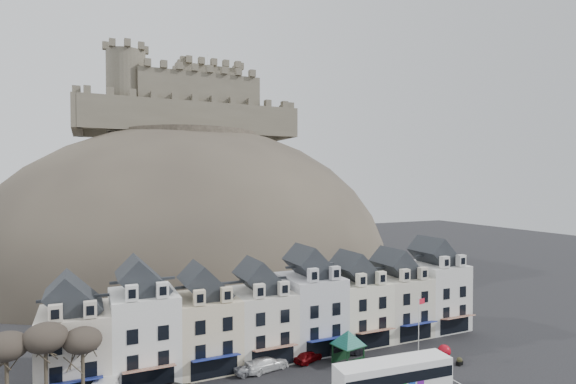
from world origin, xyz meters
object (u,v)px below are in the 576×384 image
object	(u,v)px
bus	(393,376)
car_charcoal	(346,349)
red_buoy	(444,352)
car_maroon	(308,356)
car_silver	(254,366)
flagpole	(419,324)
bus_shelter	(348,338)
car_white	(266,363)

from	to	relation	value
bus	car_charcoal	world-z (taller)	bus
red_buoy	car_charcoal	world-z (taller)	red_buoy
car_maroon	red_buoy	bearing A→B (deg)	-135.42
bus	car_silver	distance (m)	15.26
flagpole	car_maroon	size ratio (longest dim) A/B	1.89
flagpole	bus	bearing A→B (deg)	-144.68
car_charcoal	bus_shelter	bearing A→B (deg)	167.94
bus_shelter	car_white	size ratio (longest dim) A/B	1.14
red_buoy	bus	bearing A→B (deg)	-157.82
car_maroon	car_white	bearing A→B (deg)	68.49
red_buoy	car_silver	xyz separation A→B (m)	(-21.68, 6.27, -0.27)
car_maroon	car_charcoal	size ratio (longest dim) A/B	0.91
car_charcoal	red_buoy	bearing A→B (deg)	-108.35
car_silver	car_white	distance (m)	1.42
car_maroon	bus	bearing A→B (deg)	178.03
bus_shelter	flagpole	xyz separation A→B (m)	(8.44, -2.32, 1.20)
car_silver	bus	bearing A→B (deg)	-140.02
car_charcoal	car_white	bearing A→B (deg)	104.92
car_silver	car_maroon	size ratio (longest dim) A/B	1.21
bus	bus_shelter	distance (m)	8.28
red_buoy	car_charcoal	xyz separation A→B (m)	(-9.76, 6.27, -0.23)
bus_shelter	car_charcoal	world-z (taller)	bus_shelter
bus	car_charcoal	xyz separation A→B (m)	(1.11, 10.70, -1.19)
bus	red_buoy	distance (m)	11.77
bus_shelter	red_buoy	world-z (taller)	bus_shelter
car_white	flagpole	bearing A→B (deg)	-116.10
bus_shelter	flagpole	bearing A→B (deg)	-25.81
bus	flagpole	world-z (taller)	flagpole
flagpole	car_white	size ratio (longest dim) A/B	1.39
car_white	bus	bearing A→B (deg)	-149.61
flagpole	car_silver	xyz separation A→B (m)	(-19.12, 4.82, -3.58)
bus_shelter	flagpole	size ratio (longest dim) A/B	0.82
bus	car_silver	bearing A→B (deg)	140.09
red_buoy	car_charcoal	distance (m)	11.60
bus	car_white	world-z (taller)	bus
bus_shelter	car_maroon	xyz separation A→B (m)	(-3.89, 2.50, -2.39)
bus	car_white	size ratio (longest dim) A/B	2.31
bus_shelter	flagpole	distance (m)	8.83
flagpole	car_maroon	bearing A→B (deg)	158.65
red_buoy	car_white	xyz separation A→B (m)	(-20.27, 6.17, -0.16)
car_silver	car_white	bearing A→B (deg)	-99.39
bus	red_buoy	xyz separation A→B (m)	(10.87, 4.43, -0.96)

